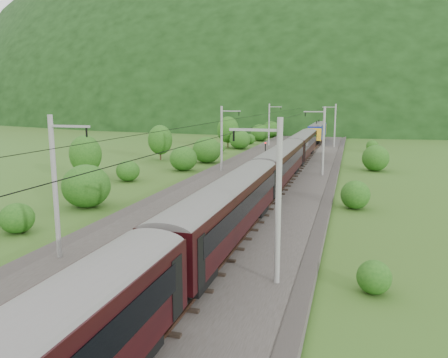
# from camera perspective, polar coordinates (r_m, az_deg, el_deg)

# --- Properties ---
(ground) EXTENTS (600.00, 600.00, 0.00)m
(ground) POSITION_cam_1_polar(r_m,az_deg,el_deg) (23.87, -8.33, -12.17)
(ground) COLOR #375119
(ground) RESTS_ON ground
(railbed) EXTENTS (14.00, 220.00, 0.30)m
(railbed) POSITION_cam_1_polar(r_m,az_deg,el_deg) (32.65, -0.98, -5.55)
(railbed) COLOR #38332D
(railbed) RESTS_ON ground
(track_left) EXTENTS (2.40, 220.00, 0.27)m
(track_left) POSITION_cam_1_polar(r_m,az_deg,el_deg) (33.37, -4.94, -4.85)
(track_left) COLOR brown
(track_left) RESTS_ON railbed
(track_right) EXTENTS (2.40, 220.00, 0.27)m
(track_right) POSITION_cam_1_polar(r_m,az_deg,el_deg) (31.99, 3.14, -5.50)
(track_right) COLOR brown
(track_right) RESTS_ON railbed
(catenary_left) EXTENTS (2.54, 192.28, 8.00)m
(catenary_left) POSITION_cam_1_polar(r_m,az_deg,el_deg) (54.43, -0.24, 5.51)
(catenary_left) COLOR gray
(catenary_left) RESTS_ON railbed
(catenary_right) EXTENTS (2.54, 192.28, 8.00)m
(catenary_right) POSITION_cam_1_polar(r_m,az_deg,el_deg) (52.27, 12.78, 5.05)
(catenary_right) COLOR gray
(catenary_right) RESTS_ON railbed
(overhead_wires) EXTENTS (4.83, 198.00, 0.03)m
(overhead_wires) POSITION_cam_1_polar(r_m,az_deg,el_deg) (31.47, -1.02, 6.71)
(overhead_wires) COLOR black
(overhead_wires) RESTS_ON ground
(mountain_main) EXTENTS (504.00, 360.00, 244.00)m
(mountain_main) POSITION_cam_1_polar(r_m,az_deg,el_deg) (280.27, 14.61, 8.17)
(mountain_main) COLOR black
(mountain_main) RESTS_ON ground
(mountain_ridge) EXTENTS (336.00, 280.00, 132.00)m
(mountain_ridge) POSITION_cam_1_polar(r_m,az_deg,el_deg) (345.26, -5.70, 8.80)
(mountain_ridge) COLOR black
(mountain_ridge) RESTS_ON ground
(train) EXTENTS (2.64, 125.72, 4.58)m
(train) POSITION_cam_1_polar(r_m,az_deg,el_deg) (35.86, 4.91, 0.83)
(train) COLOR black
(train) RESTS_ON ground
(hazard_post_near) EXTENTS (0.15, 0.15, 1.41)m
(hazard_post_near) POSITION_cam_1_polar(r_m,az_deg,el_deg) (78.51, 9.40, 4.30)
(hazard_post_near) COLOR red
(hazard_post_near) RESTS_ON railbed
(hazard_post_far) EXTENTS (0.18, 0.18, 1.70)m
(hazard_post_far) POSITION_cam_1_polar(r_m,az_deg,el_deg) (85.18, 10.45, 4.83)
(hazard_post_far) COLOR red
(hazard_post_far) RESTS_ON railbed
(signal) EXTENTS (0.24, 0.24, 2.19)m
(signal) POSITION_cam_1_polar(r_m,az_deg,el_deg) (68.98, 5.42, 4.06)
(signal) COLOR black
(signal) RESTS_ON railbed
(vegetation_left) EXTENTS (13.86, 146.12, 6.62)m
(vegetation_left) POSITION_cam_1_polar(r_m,az_deg,el_deg) (47.12, -13.14, 1.90)
(vegetation_left) COLOR #1D4B14
(vegetation_left) RESTS_ON ground
(vegetation_right) EXTENTS (7.07, 105.56, 3.04)m
(vegetation_right) POSITION_cam_1_polar(r_m,az_deg,el_deg) (30.04, 20.09, -5.31)
(vegetation_right) COLOR #1D4B14
(vegetation_right) RESTS_ON ground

